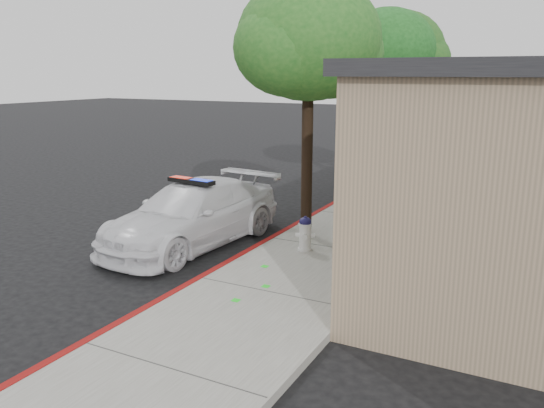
{
  "coord_description": "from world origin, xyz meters",
  "views": [
    {
      "loc": [
        6.02,
        -8.33,
        4.06
      ],
      "look_at": [
        0.75,
        1.73,
        1.34
      ],
      "focal_mm": 36.4,
      "sensor_mm": 36.0,
      "label": 1
    }
  ],
  "objects_px": {
    "street_tree_mid": "(387,54)",
    "street_tree_far": "(397,55)",
    "street_tree_near": "(309,45)",
    "fire_hydrant": "(305,233)",
    "police_car": "(192,214)"
  },
  "relations": [
    {
      "from": "street_tree_near",
      "to": "street_tree_mid",
      "type": "distance_m",
      "value": 6.03
    },
    {
      "from": "police_car",
      "to": "street_tree_far",
      "type": "xyz_separation_m",
      "value": [
        2.51,
        8.34,
        3.85
      ]
    },
    {
      "from": "street_tree_near",
      "to": "street_tree_mid",
      "type": "xyz_separation_m",
      "value": [
        0.08,
        6.03,
        -0.04
      ]
    },
    {
      "from": "fire_hydrant",
      "to": "street_tree_mid",
      "type": "distance_m",
      "value": 8.25
    },
    {
      "from": "street_tree_mid",
      "to": "street_tree_far",
      "type": "height_order",
      "value": "street_tree_mid"
    },
    {
      "from": "street_tree_mid",
      "to": "street_tree_far",
      "type": "xyz_separation_m",
      "value": [
        0.13,
        0.76,
        -0.02
      ]
    },
    {
      "from": "fire_hydrant",
      "to": "police_car",
      "type": "bearing_deg",
      "value": 169.35
    },
    {
      "from": "police_car",
      "to": "street_tree_mid",
      "type": "height_order",
      "value": "street_tree_mid"
    },
    {
      "from": "fire_hydrant",
      "to": "street_tree_mid",
      "type": "relative_size",
      "value": 0.13
    },
    {
      "from": "street_tree_mid",
      "to": "street_tree_far",
      "type": "bearing_deg",
      "value": 80.09
    },
    {
      "from": "fire_hydrant",
      "to": "street_tree_far",
      "type": "bearing_deg",
      "value": 72.74
    },
    {
      "from": "street_tree_near",
      "to": "street_tree_far",
      "type": "xyz_separation_m",
      "value": [
        0.21,
        6.79,
        -0.06
      ]
    },
    {
      "from": "police_car",
      "to": "street_tree_near",
      "type": "distance_m",
      "value": 4.79
    },
    {
      "from": "street_tree_near",
      "to": "street_tree_far",
      "type": "relative_size",
      "value": 1.02
    },
    {
      "from": "street_tree_near",
      "to": "street_tree_far",
      "type": "distance_m",
      "value": 6.79
    }
  ]
}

